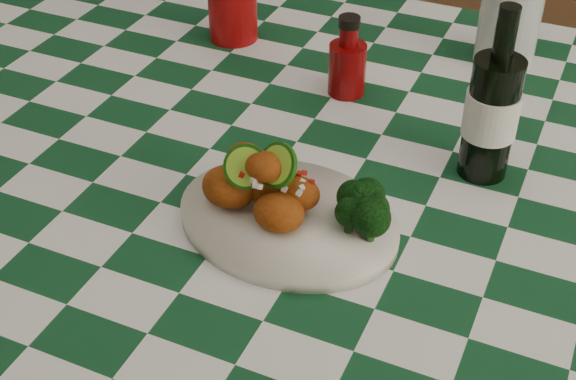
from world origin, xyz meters
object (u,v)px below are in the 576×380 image
at_px(fried_chicken_pile, 268,182).
at_px(mason_jar, 509,22).
at_px(plate, 288,220).
at_px(wooden_chair_left, 291,70).
at_px(beer_bottle, 495,95).
at_px(ketchup_bottle, 348,56).
at_px(dining_table, 295,334).

distance_m(fried_chicken_pile, mason_jar, 0.55).
height_order(plate, wooden_chair_left, wooden_chair_left).
height_order(mason_jar, beer_bottle, beer_bottle).
bearing_deg(beer_bottle, ketchup_bottle, 153.37).
height_order(ketchup_bottle, mason_jar, mason_jar).
bearing_deg(beer_bottle, mason_jar, 97.09).
relative_size(dining_table, ketchup_bottle, 13.31).
relative_size(dining_table, wooden_chair_left, 1.92).
relative_size(dining_table, beer_bottle, 7.05).
bearing_deg(fried_chicken_pile, ketchup_bottle, 93.90).
distance_m(dining_table, plate, 0.44).
bearing_deg(beer_bottle, fried_chicken_pile, -136.00).
height_order(fried_chicken_pile, wooden_chair_left, fried_chicken_pile).
relative_size(beer_bottle, wooden_chair_left, 0.27).
xyz_separation_m(fried_chicken_pile, ketchup_bottle, (-0.02, 0.33, 0.00)).
bearing_deg(wooden_chair_left, dining_table, -51.18).
bearing_deg(beer_bottle, wooden_chair_left, 129.39).
xyz_separation_m(ketchup_bottle, wooden_chair_left, (-0.36, 0.61, -0.42)).
relative_size(ketchup_bottle, mason_jar, 0.91).
xyz_separation_m(fried_chicken_pile, mason_jar, (0.17, 0.52, 0.01)).
xyz_separation_m(mason_jar, beer_bottle, (0.04, -0.32, 0.05)).
distance_m(plate, beer_bottle, 0.30).
bearing_deg(ketchup_bottle, plate, -81.56).
relative_size(mason_jar, beer_bottle, 0.58).
bearing_deg(wooden_chair_left, fried_chicken_pile, -53.29).
bearing_deg(dining_table, ketchup_bottle, 84.52).
bearing_deg(fried_chicken_pile, wooden_chair_left, 112.32).
bearing_deg(dining_table, mason_jar, 59.02).
distance_m(plate, wooden_chair_left, 1.08).
relative_size(dining_table, plate, 5.98).
distance_m(fried_chicken_pile, wooden_chair_left, 1.09).
bearing_deg(plate, ketchup_bottle, 98.44).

